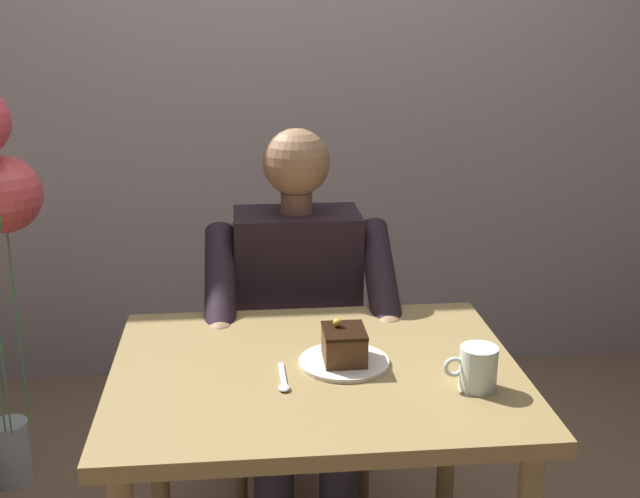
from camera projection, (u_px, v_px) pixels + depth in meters
name	position (u px, v px, depth m)	size (l,w,h in m)	color
cafe_rear_panel	(276.00, 12.00, 3.20)	(6.40, 0.12, 3.00)	#A69EA0
dining_table	(316.00, 408.00, 1.87)	(0.92, 0.75, 0.75)	olive
chair	(296.00, 352.00, 2.56)	(0.42, 0.42, 0.89)	olive
seated_person	(300.00, 334.00, 2.35)	(0.53, 0.58, 1.20)	black
dessert_plate	(344.00, 362.00, 1.86)	(0.21, 0.21, 0.01)	silver
cake_slice	(344.00, 344.00, 1.85)	(0.10, 0.11, 0.10)	#54351E
coffee_cup	(478.00, 367.00, 1.73)	(0.12, 0.08, 0.10)	white
dessert_spoon	(283.00, 381.00, 1.77)	(0.03, 0.14, 0.01)	silver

